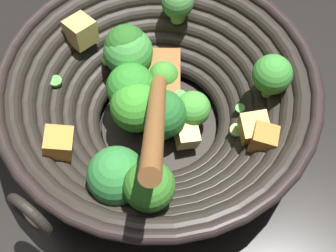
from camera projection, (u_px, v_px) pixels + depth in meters
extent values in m
plane|color=black|center=(159.00, 128.00, 0.61)|extent=(4.00, 4.00, 0.00)
cylinder|color=black|center=(159.00, 126.00, 0.61)|extent=(0.14, 0.14, 0.01)
torus|color=black|center=(159.00, 119.00, 0.60)|extent=(0.19, 0.19, 0.02)
torus|color=black|center=(159.00, 115.00, 0.59)|extent=(0.21, 0.21, 0.02)
torus|color=black|center=(159.00, 110.00, 0.58)|extent=(0.24, 0.24, 0.02)
torus|color=black|center=(158.00, 105.00, 0.57)|extent=(0.26, 0.26, 0.02)
torus|color=black|center=(158.00, 100.00, 0.56)|extent=(0.29, 0.29, 0.02)
torus|color=black|center=(158.00, 94.00, 0.55)|extent=(0.31, 0.31, 0.02)
torus|color=black|center=(158.00, 89.00, 0.54)|extent=(0.34, 0.34, 0.02)
torus|color=black|center=(158.00, 83.00, 0.53)|extent=(0.35, 0.35, 0.01)
torus|color=black|center=(30.00, 215.00, 0.46)|extent=(0.04, 0.05, 0.05)
cylinder|color=#73A33E|center=(137.00, 122.00, 0.59)|extent=(0.02, 0.03, 0.02)
sphere|color=green|center=(135.00, 107.00, 0.56)|extent=(0.06, 0.06, 0.06)
cylinder|color=#7FB757|center=(150.00, 198.00, 0.48)|extent=(0.03, 0.03, 0.02)
sphere|color=#3A8529|center=(149.00, 186.00, 0.46)|extent=(0.05, 0.05, 0.05)
cylinder|color=#76BC52|center=(192.00, 120.00, 0.60)|extent=(0.02, 0.02, 0.02)
sphere|color=green|center=(193.00, 109.00, 0.57)|extent=(0.04, 0.04, 0.04)
cylinder|color=#65A63E|center=(163.00, 128.00, 0.59)|extent=(0.03, 0.03, 0.02)
sphere|color=#266E2D|center=(163.00, 114.00, 0.56)|extent=(0.06, 0.06, 0.06)
cylinder|color=#78A349|center=(177.00, 16.00, 0.61)|extent=(0.03, 0.03, 0.02)
sphere|color=#46863E|center=(177.00, 2.00, 0.59)|extent=(0.04, 0.04, 0.04)
cylinder|color=#63A750|center=(164.00, 86.00, 0.62)|extent=(0.02, 0.02, 0.01)
sphere|color=#419030|center=(164.00, 76.00, 0.60)|extent=(0.04, 0.04, 0.04)
cylinder|color=#579D3C|center=(133.00, 103.00, 0.59)|extent=(0.03, 0.03, 0.02)
sphere|color=#308B2B|center=(131.00, 88.00, 0.57)|extent=(0.06, 0.06, 0.06)
cylinder|color=#578F3E|center=(128.00, 61.00, 0.61)|extent=(0.02, 0.02, 0.01)
sphere|color=#286821|center=(126.00, 46.00, 0.59)|extent=(0.05, 0.05, 0.05)
cylinder|color=#83C35A|center=(119.00, 189.00, 0.51)|extent=(0.02, 0.02, 0.02)
sphere|color=#31853A|center=(117.00, 176.00, 0.48)|extent=(0.06, 0.06, 0.06)
cylinder|color=#79C252|center=(155.00, 121.00, 0.59)|extent=(0.02, 0.03, 0.02)
sphere|color=#1C7324|center=(155.00, 108.00, 0.57)|extent=(0.04, 0.04, 0.04)
cylinder|color=#5F8D4A|center=(130.00, 69.00, 0.62)|extent=(0.03, 0.03, 0.02)
sphere|color=green|center=(128.00, 52.00, 0.59)|extent=(0.06, 0.06, 0.06)
cylinder|color=#559A43|center=(268.00, 89.00, 0.55)|extent=(0.01, 0.02, 0.02)
sphere|color=green|center=(272.00, 74.00, 0.53)|extent=(0.04, 0.04, 0.04)
cube|color=#D8B870|center=(125.00, 81.00, 0.61)|extent=(0.03, 0.03, 0.03)
cube|color=#DCBC6C|center=(187.00, 136.00, 0.57)|extent=(0.03, 0.03, 0.03)
cube|color=#C2732B|center=(264.00, 139.00, 0.52)|extent=(0.04, 0.04, 0.03)
cube|color=tan|center=(81.00, 31.00, 0.58)|extent=(0.04, 0.04, 0.03)
cube|color=orange|center=(58.00, 144.00, 0.51)|extent=(0.04, 0.04, 0.03)
cube|color=#C78433|center=(254.00, 128.00, 0.53)|extent=(0.03, 0.04, 0.03)
cylinder|color=#6BC651|center=(171.00, 7.00, 0.61)|extent=(0.02, 0.02, 0.01)
cylinder|color=#6BC651|center=(107.00, 61.00, 0.60)|extent=(0.02, 0.02, 0.00)
cylinder|color=#6BC651|center=(112.00, 54.00, 0.61)|extent=(0.02, 0.02, 0.01)
cylinder|color=#56B247|center=(147.00, 73.00, 0.61)|extent=(0.02, 0.02, 0.01)
cylinder|color=#56B247|center=(116.00, 164.00, 0.53)|extent=(0.01, 0.01, 0.01)
cylinder|color=#56B247|center=(181.00, 95.00, 0.57)|extent=(0.02, 0.02, 0.01)
cylinder|color=#99D166|center=(236.00, 130.00, 0.56)|extent=(0.02, 0.02, 0.01)
cylinder|color=#56B247|center=(56.00, 81.00, 0.57)|extent=(0.02, 0.02, 0.00)
cylinder|color=#6BC651|center=(186.00, 122.00, 0.58)|extent=(0.02, 0.02, 0.01)
cylinder|color=#56B247|center=(240.00, 108.00, 0.57)|extent=(0.02, 0.02, 0.01)
cube|color=brown|center=(160.00, 73.00, 0.60)|extent=(0.07, 0.08, 0.01)
cylinder|color=brown|center=(155.00, 119.00, 0.46)|extent=(0.08, 0.19, 0.15)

